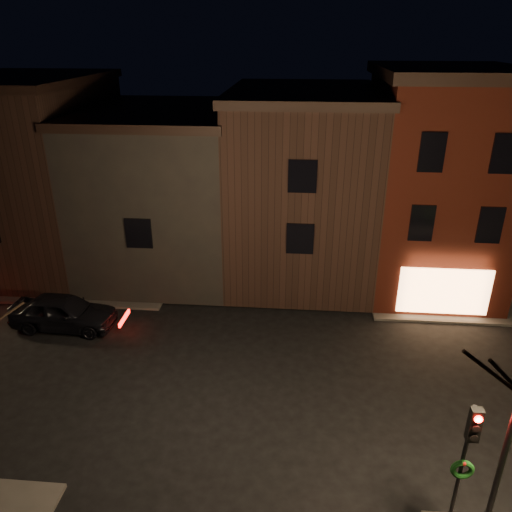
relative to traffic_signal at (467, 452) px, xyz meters
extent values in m
plane|color=black|center=(-5.60, 5.51, -2.81)|extent=(120.00, 120.00, 0.00)
cube|color=#2D2B28|center=(-25.60, 25.51, -2.75)|extent=(30.00, 30.00, 0.12)
cube|color=#47150C|center=(2.40, 15.01, 2.31)|extent=(6.00, 8.00, 10.00)
cube|color=black|center=(2.40, 15.01, 7.56)|extent=(6.50, 8.50, 0.50)
cube|color=#FFB372|center=(2.40, 10.96, -1.39)|extent=(4.00, 0.12, 2.20)
cube|color=black|center=(-4.10, 16.01, 1.81)|extent=(7.00, 10.00, 9.00)
cube|color=black|center=(-4.10, 16.01, 6.51)|extent=(7.30, 10.30, 0.40)
cube|color=black|center=(-11.35, 16.01, 1.31)|extent=(7.50, 10.00, 8.00)
cube|color=black|center=(-11.35, 16.01, 5.51)|extent=(7.80, 10.30, 0.40)
cube|color=black|center=(-18.60, 16.01, 2.06)|extent=(7.00, 10.00, 9.50)
cube|color=black|center=(-18.60, 16.01, 7.01)|extent=(7.30, 10.30, 0.40)
cylinder|color=black|center=(0.60, -0.49, 0.31)|extent=(0.14, 0.14, 6.00)
cylinder|color=black|center=(0.00, 0.11, -0.69)|extent=(0.10, 0.10, 4.00)
cube|color=black|center=(0.00, -0.07, 0.91)|extent=(0.28, 0.22, 0.90)
cylinder|color=#FF0C07|center=(0.00, -0.19, 1.19)|extent=(0.18, 0.06, 0.18)
cylinder|color=black|center=(0.00, -0.19, 0.91)|extent=(0.18, 0.06, 0.18)
cylinder|color=black|center=(0.00, -0.19, 0.63)|extent=(0.18, 0.06, 0.18)
torus|color=#0C380F|center=(0.00, 0.02, -0.59)|extent=(0.58, 0.14, 0.58)
sphere|color=#990C0C|center=(0.00, 0.00, -0.37)|extent=(0.12, 0.12, 0.12)
imported|color=black|center=(-14.34, 8.76, -2.03)|extent=(4.61, 1.96, 1.55)
camera|label=1|loc=(-4.24, -9.37, 9.18)|focal=35.00mm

